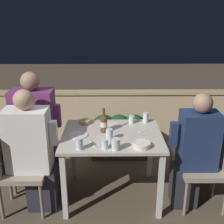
{
  "coord_description": "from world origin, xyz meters",
  "views": [
    {
      "loc": [
        -0.03,
        -2.61,
        1.94
      ],
      "look_at": [
        0.0,
        0.06,
        0.96
      ],
      "focal_mm": 45.0,
      "sensor_mm": 36.0,
      "label": 1
    }
  ],
  "objects_px": {
    "chair_right_near": "(213,159)",
    "chair_right_far": "(202,146)",
    "person_purple_stripe": "(38,134)",
    "beer_bottle": "(104,123)",
    "person_navy_jumper": "(194,151)",
    "chair_left_near": "(13,162)",
    "chair_left_far": "(21,148)",
    "person_white_polo": "(33,152)"
  },
  "relations": [
    {
      "from": "chair_left_far",
      "to": "person_purple_stripe",
      "type": "relative_size",
      "value": 0.64
    },
    {
      "from": "person_white_polo",
      "to": "chair_left_far",
      "type": "height_order",
      "value": "person_white_polo"
    },
    {
      "from": "chair_left_near",
      "to": "chair_right_far",
      "type": "relative_size",
      "value": 1.0
    },
    {
      "from": "chair_right_near",
      "to": "chair_right_far",
      "type": "bearing_deg",
      "value": 92.4
    },
    {
      "from": "chair_left_far",
      "to": "person_purple_stripe",
      "type": "height_order",
      "value": "person_purple_stripe"
    },
    {
      "from": "chair_left_far",
      "to": "person_navy_jumper",
      "type": "relative_size",
      "value": 0.72
    },
    {
      "from": "person_purple_stripe",
      "to": "chair_left_near",
      "type": "bearing_deg",
      "value": -121.49
    },
    {
      "from": "person_navy_jumper",
      "to": "beer_bottle",
      "type": "bearing_deg",
      "value": 167.63
    },
    {
      "from": "person_purple_stripe",
      "to": "beer_bottle",
      "type": "relative_size",
      "value": 5.25
    },
    {
      "from": "person_white_polo",
      "to": "person_purple_stripe",
      "type": "bearing_deg",
      "value": 92.92
    },
    {
      "from": "chair_left_near",
      "to": "chair_right_far",
      "type": "xyz_separation_m",
      "value": [
        1.98,
        0.32,
        0.0
      ]
    },
    {
      "from": "chair_right_far",
      "to": "beer_bottle",
      "type": "relative_size",
      "value": 3.36
    },
    {
      "from": "person_white_polo",
      "to": "chair_right_far",
      "type": "distance_m",
      "value": 1.81
    },
    {
      "from": "chair_left_far",
      "to": "chair_right_far",
      "type": "distance_m",
      "value": 2.0
    },
    {
      "from": "chair_left_near",
      "to": "chair_left_far",
      "type": "xyz_separation_m",
      "value": [
        -0.01,
        0.3,
        0.0
      ]
    },
    {
      "from": "person_purple_stripe",
      "to": "beer_bottle",
      "type": "distance_m",
      "value": 0.73
    },
    {
      "from": "chair_right_near",
      "to": "person_navy_jumper",
      "type": "xyz_separation_m",
      "value": [
        -0.2,
        -0.0,
        0.09
      ]
    },
    {
      "from": "person_white_polo",
      "to": "chair_right_near",
      "type": "bearing_deg",
      "value": 0.96
    },
    {
      "from": "person_purple_stripe",
      "to": "beer_bottle",
      "type": "height_order",
      "value": "person_purple_stripe"
    },
    {
      "from": "person_white_polo",
      "to": "person_navy_jumper",
      "type": "xyz_separation_m",
      "value": [
        1.59,
        0.03,
        -0.02
      ]
    },
    {
      "from": "chair_left_far",
      "to": "beer_bottle",
      "type": "relative_size",
      "value": 3.36
    },
    {
      "from": "chair_left_near",
      "to": "chair_left_far",
      "type": "bearing_deg",
      "value": 92.37
    },
    {
      "from": "chair_right_near",
      "to": "chair_right_far",
      "type": "distance_m",
      "value": 0.29
    },
    {
      "from": "chair_left_near",
      "to": "person_white_polo",
      "type": "distance_m",
      "value": 0.23
    },
    {
      "from": "person_purple_stripe",
      "to": "person_navy_jumper",
      "type": "xyz_separation_m",
      "value": [
        1.61,
        -0.27,
        -0.07
      ]
    },
    {
      "from": "chair_left_far",
      "to": "person_navy_jumper",
      "type": "distance_m",
      "value": 1.83
    },
    {
      "from": "chair_left_far",
      "to": "chair_right_near",
      "type": "height_order",
      "value": "same"
    },
    {
      "from": "chair_right_far",
      "to": "chair_left_far",
      "type": "bearing_deg",
      "value": -179.38
    },
    {
      "from": "chair_right_near",
      "to": "chair_left_far",
      "type": "bearing_deg",
      "value": 172.28
    },
    {
      "from": "chair_right_far",
      "to": "person_white_polo",
      "type": "bearing_deg",
      "value": -169.71
    },
    {
      "from": "person_purple_stripe",
      "to": "chair_right_near",
      "type": "height_order",
      "value": "person_purple_stripe"
    },
    {
      "from": "chair_left_far",
      "to": "person_navy_jumper",
      "type": "xyz_separation_m",
      "value": [
        1.81,
        -0.27,
        0.09
      ]
    },
    {
      "from": "chair_left_near",
      "to": "chair_left_far",
      "type": "height_order",
      "value": "same"
    },
    {
      "from": "chair_left_near",
      "to": "beer_bottle",
      "type": "distance_m",
      "value": 0.98
    },
    {
      "from": "chair_left_far",
      "to": "chair_right_near",
      "type": "bearing_deg",
      "value": -7.72
    },
    {
      "from": "chair_left_far",
      "to": "chair_right_near",
      "type": "relative_size",
      "value": 1.0
    },
    {
      "from": "chair_left_near",
      "to": "person_purple_stripe",
      "type": "bearing_deg",
      "value": 58.51
    },
    {
      "from": "chair_right_far",
      "to": "chair_right_near",
      "type": "bearing_deg",
      "value": -87.6
    },
    {
      "from": "beer_bottle",
      "to": "person_purple_stripe",
      "type": "bearing_deg",
      "value": 173.95
    },
    {
      "from": "chair_left_near",
      "to": "person_white_polo",
      "type": "height_order",
      "value": "person_white_polo"
    },
    {
      "from": "chair_left_near",
      "to": "person_navy_jumper",
      "type": "height_order",
      "value": "person_navy_jumper"
    },
    {
      "from": "chair_left_far",
      "to": "chair_left_near",
      "type": "bearing_deg",
      "value": -87.63
    }
  ]
}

